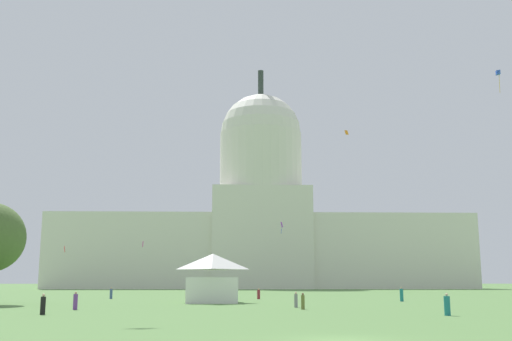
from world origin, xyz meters
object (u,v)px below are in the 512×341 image
at_px(person_black_back_left, 43,305).
at_px(person_teal_front_left, 402,295).
at_px(kite_magenta_low, 143,244).
at_px(kite_violet_low, 282,225).
at_px(kite_blue_mid, 498,73).
at_px(person_purple_mid_right, 75,301).
at_px(person_denim_deep_crowd, 111,294).
at_px(person_teal_back_right, 447,305).
at_px(kite_orange_mid, 347,132).
at_px(person_grey_mid_center, 296,300).
at_px(person_olive_aisle_center, 303,302).
at_px(kite_red_low, 65,249).
at_px(person_maroon_mid_left, 259,294).
at_px(capitol_building, 261,223).
at_px(event_tent, 213,278).

relative_size(person_black_back_left, person_teal_front_left, 0.89).
bearing_deg(person_black_back_left, kite_magenta_low, -163.51).
bearing_deg(kite_violet_low, kite_blue_mid, 57.92).
distance_m(person_purple_mid_right, kite_violet_low, 88.66).
distance_m(person_denim_deep_crowd, person_black_back_left, 39.24).
height_order(person_teal_front_left, kite_magenta_low, kite_magenta_low).
height_order(person_teal_back_right, kite_orange_mid, kite_orange_mid).
bearing_deg(person_teal_front_left, person_grey_mid_center, 58.61).
bearing_deg(person_black_back_left, person_olive_aisle_center, 121.68).
bearing_deg(person_purple_mid_right, person_teal_back_right, 53.78).
relative_size(person_olive_aisle_center, kite_violet_low, 0.54).
relative_size(person_teal_front_left, kite_red_low, 1.47).
xyz_separation_m(person_denim_deep_crowd, person_grey_mid_center, (23.37, -27.75, -0.05)).
relative_size(kite_magenta_low, kite_red_low, 1.25).
bearing_deg(kite_violet_low, person_denim_deep_crowd, -1.87).
distance_m(person_denim_deep_crowd, person_maroon_mid_left, 20.84).
distance_m(person_olive_aisle_center, person_maroon_mid_left, 29.88).
relative_size(person_teal_front_left, person_grey_mid_center, 1.21).
distance_m(capitol_building, kite_violet_low, 48.05).
distance_m(person_teal_back_right, kite_blue_mid, 61.06).
height_order(event_tent, person_teal_front_left, event_tent).
bearing_deg(kite_orange_mid, person_teal_front_left, -68.36).
height_order(person_maroon_mid_left, kite_orange_mid, kite_orange_mid).
bearing_deg(person_black_back_left, person_purple_mid_right, -171.43).
height_order(event_tent, person_grey_mid_center, event_tent).
relative_size(kite_magenta_low, kite_violet_low, 0.56).
distance_m(capitol_building, person_maroon_mid_left, 103.96).
distance_m(capitol_building, event_tent, 117.15).
relative_size(kite_blue_mid, kite_violet_low, 1.36).
bearing_deg(person_olive_aisle_center, person_teal_back_right, -0.08).
bearing_deg(kite_red_low, person_teal_back_right, -120.60).
bearing_deg(capitol_building, person_purple_mid_right, -99.63).
xyz_separation_m(event_tent, person_denim_deep_crowd, (-14.84, 15.26, -2.08)).
distance_m(person_denim_deep_crowd, kite_red_low, 40.79).
distance_m(kite_red_low, kite_orange_mid, 61.14).
bearing_deg(person_black_back_left, kite_orange_mid, 159.53).
distance_m(person_teal_back_right, kite_red_low, 92.88).
distance_m(person_denim_deep_crowd, person_teal_front_left, 39.88).
relative_size(person_black_back_left, person_purple_mid_right, 1.00).
height_order(person_grey_mid_center, kite_magenta_low, kite_magenta_low).
relative_size(person_grey_mid_center, person_teal_back_right, 0.90).
relative_size(person_maroon_mid_left, kite_orange_mid, 1.69).
distance_m(event_tent, person_grey_mid_center, 15.28).
xyz_separation_m(capitol_building, kite_blue_mid, (33.45, -97.84, 14.71)).
bearing_deg(person_maroon_mid_left, person_denim_deep_crowd, -11.75).
height_order(capitol_building, person_denim_deep_crowd, capitol_building).
height_order(person_denim_deep_crowd, kite_violet_low, kite_violet_low).
relative_size(person_teal_back_right, kite_orange_mid, 1.86).
bearing_deg(person_teal_back_right, person_grey_mid_center, -96.72).
bearing_deg(person_grey_mid_center, person_black_back_left, -126.05).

